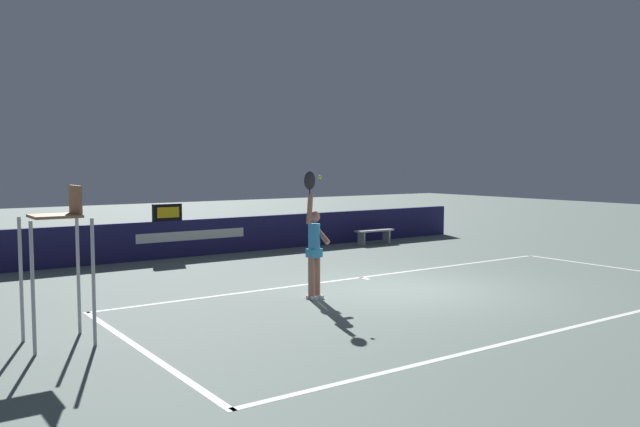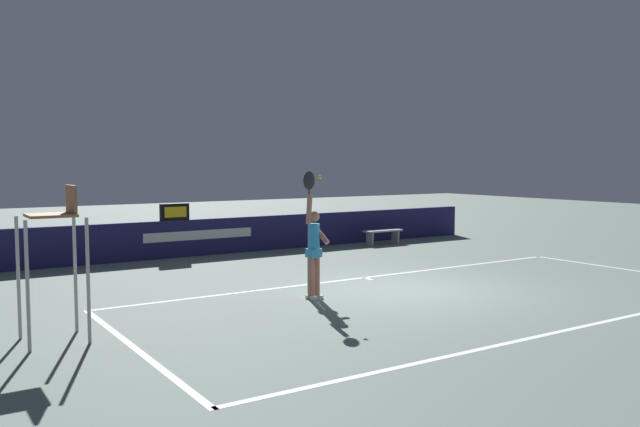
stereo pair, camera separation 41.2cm
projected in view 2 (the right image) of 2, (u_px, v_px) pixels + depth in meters
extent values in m
plane|color=slate|center=(411.00, 289.00, 13.11)|extent=(60.00, 60.00, 0.00)
cube|color=white|center=(364.00, 278.00, 14.43)|extent=(11.89, 0.11, 0.00)
cube|color=white|center=(572.00, 329.00, 9.98)|extent=(11.89, 0.11, 0.00)
cube|color=white|center=(134.00, 348.00, 8.98)|extent=(0.11, 5.43, 0.00)
cube|color=white|center=(632.00, 270.00, 15.44)|extent=(0.11, 5.43, 0.00)
cube|color=white|center=(368.00, 279.00, 14.31)|extent=(0.11, 0.30, 0.00)
cube|color=#1E1C4E|center=(254.00, 234.00, 18.81)|extent=(15.81, 0.20, 1.01)
cube|color=silver|center=(200.00, 235.00, 17.78)|extent=(3.13, 0.01, 0.25)
cube|color=black|center=(174.00, 212.00, 17.46)|extent=(0.78, 0.16, 0.45)
cube|color=yellow|center=(176.00, 212.00, 17.39)|extent=(0.61, 0.01, 0.28)
cylinder|color=#A9705D|center=(317.00, 276.00, 12.23)|extent=(0.12, 0.12, 0.83)
cylinder|color=#A9705D|center=(311.00, 277.00, 12.13)|extent=(0.12, 0.12, 0.83)
cube|color=white|center=(317.00, 296.00, 12.24)|extent=(0.13, 0.25, 0.07)
cube|color=white|center=(311.00, 298.00, 12.15)|extent=(0.13, 0.25, 0.07)
cylinder|color=#3594D0|center=(314.00, 239.00, 12.13)|extent=(0.22, 0.22, 0.59)
cube|color=#3594D0|center=(314.00, 253.00, 12.15)|extent=(0.28, 0.24, 0.16)
sphere|color=#A9705D|center=(314.00, 217.00, 12.09)|extent=(0.22, 0.22, 0.22)
cylinder|color=#A9705D|center=(309.00, 209.00, 12.01)|extent=(0.15, 0.12, 0.56)
cylinder|color=#A9705D|center=(320.00, 234.00, 12.15)|extent=(0.16, 0.46, 0.38)
ellipsoid|color=black|center=(309.00, 181.00, 11.97)|extent=(0.30, 0.07, 0.35)
cylinder|color=black|center=(309.00, 191.00, 11.98)|extent=(0.03, 0.03, 0.18)
sphere|color=#CEDA2C|center=(320.00, 177.00, 12.20)|extent=(0.07, 0.07, 0.07)
cylinder|color=#B0ADB4|center=(18.00, 278.00, 9.35)|extent=(0.05, 0.05, 1.79)
cylinder|color=#B0ADB4|center=(28.00, 287.00, 8.69)|extent=(0.05, 0.05, 1.79)
cylinder|color=#B0ADB4|center=(75.00, 273.00, 9.78)|extent=(0.05, 0.05, 1.79)
cylinder|color=#B0ADB4|center=(88.00, 281.00, 9.12)|extent=(0.05, 0.05, 1.79)
cube|color=#8D6142|center=(51.00, 215.00, 9.17)|extent=(0.63, 0.63, 0.04)
cube|color=#8D6142|center=(71.00, 199.00, 9.30)|extent=(0.04, 0.57, 0.40)
cube|color=#AEACAF|center=(383.00, 231.00, 20.37)|extent=(1.33, 0.38, 0.05)
cube|color=#AEACAF|center=(370.00, 238.00, 20.12)|extent=(0.06, 0.32, 0.42)
cube|color=#AEACAF|center=(395.00, 236.00, 20.66)|extent=(0.06, 0.32, 0.42)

